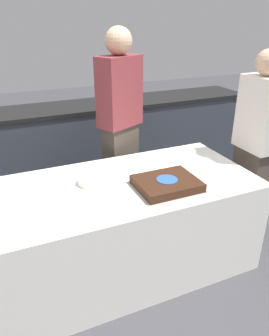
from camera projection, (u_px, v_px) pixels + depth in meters
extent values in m
plane|color=#424247|center=(116.00, 267.00, 2.58)|extent=(14.00, 14.00, 0.00)
cube|color=#333842|center=(67.00, 149.00, 3.67)|extent=(4.40, 0.55, 0.88)
cube|color=black|center=(63.00, 109.00, 3.47)|extent=(4.40, 0.58, 0.04)
cube|color=white|center=(115.00, 229.00, 2.43)|extent=(2.04, 0.91, 0.73)
cube|color=#B7B2AD|center=(167.00, 187.00, 2.23)|extent=(0.45, 0.38, 0.00)
cube|color=#381E11|center=(167.00, 183.00, 2.22)|extent=(0.41, 0.34, 0.06)
cylinder|color=#2D5BB7|center=(167.00, 179.00, 2.21)|extent=(0.14, 0.14, 0.00)
cylinder|color=white|center=(92.00, 180.00, 2.28)|extent=(0.19, 0.19, 0.05)
cylinder|color=white|center=(139.00, 169.00, 2.49)|extent=(0.19, 0.19, 0.00)
cylinder|color=white|center=(201.00, 165.00, 2.57)|extent=(0.19, 0.19, 0.00)
cube|color=#4C4238|center=(121.00, 173.00, 3.06)|extent=(0.36, 0.28, 0.93)
cube|color=brown|center=(120.00, 92.00, 2.74)|extent=(0.43, 0.34, 0.58)
sphere|color=#D8AD89|center=(119.00, 41.00, 2.57)|extent=(0.22, 0.22, 0.22)
cube|color=#4C4238|center=(247.00, 191.00, 2.86)|extent=(0.16, 0.30, 0.81)
cube|color=silver|center=(260.00, 114.00, 2.57)|extent=(0.20, 0.35, 0.58)
sphere|color=#D8AD89|center=(269.00, 62.00, 2.40)|extent=(0.20, 0.20, 0.20)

